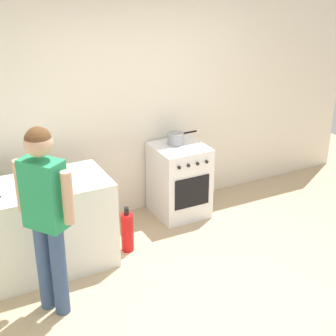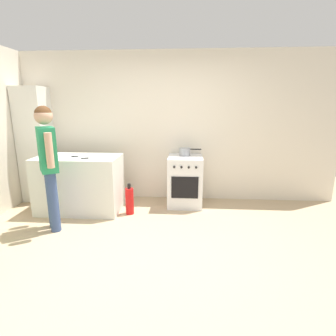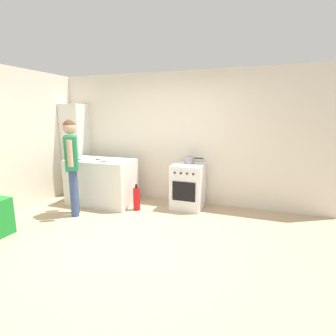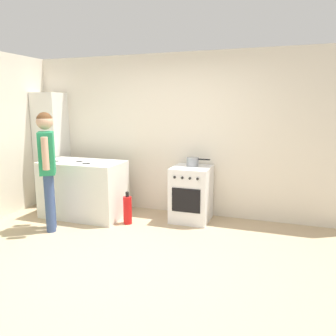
{
  "view_description": "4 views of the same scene",
  "coord_description": "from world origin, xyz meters",
  "px_view_note": "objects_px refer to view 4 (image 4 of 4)",
  "views": [
    {
      "loc": [
        -2.27,
        -3.19,
        2.95
      ],
      "look_at": [
        -0.25,
        0.7,
        1.04
      ],
      "focal_mm": 55.0,
      "sensor_mm": 36.0,
      "label": 1
    },
    {
      "loc": [
        0.36,
        -2.75,
        1.69
      ],
      "look_at": [
        0.11,
        0.84,
        0.83
      ],
      "focal_mm": 28.0,
      "sensor_mm": 36.0,
      "label": 2
    },
    {
      "loc": [
        1.63,
        -3.13,
        1.78
      ],
      "look_at": [
        0.2,
        0.84,
        0.91
      ],
      "focal_mm": 28.0,
      "sensor_mm": 36.0,
      "label": 3
    },
    {
      "loc": [
        1.62,
        -3.2,
        1.76
      ],
      "look_at": [
        0.21,
        0.86,
        0.95
      ],
      "focal_mm": 35.0,
      "sensor_mm": 36.0,
      "label": 4
    }
  ],
  "objects_px": {
    "person": "(47,161)",
    "fire_extinguisher": "(128,210)",
    "oven_left": "(191,194)",
    "knife_carving": "(84,162)",
    "larder_cabinet": "(52,149)",
    "knife_paring": "(84,163)",
    "knife_chef": "(61,161)",
    "pot": "(193,162)"
  },
  "relations": [
    {
      "from": "knife_carving",
      "to": "knife_paring",
      "type": "relative_size",
      "value": 1.6
    },
    {
      "from": "person",
      "to": "fire_extinguisher",
      "type": "relative_size",
      "value": 3.38
    },
    {
      "from": "pot",
      "to": "person",
      "type": "xyz_separation_m",
      "value": [
        -1.8,
        -1.14,
        0.1
      ]
    },
    {
      "from": "larder_cabinet",
      "to": "oven_left",
      "type": "bearing_deg",
      "value": -2.21
    },
    {
      "from": "knife_carving",
      "to": "larder_cabinet",
      "type": "bearing_deg",
      "value": 153.19
    },
    {
      "from": "person",
      "to": "fire_extinguisher",
      "type": "bearing_deg",
      "value": 31.77
    },
    {
      "from": "knife_paring",
      "to": "larder_cabinet",
      "type": "relative_size",
      "value": 0.1
    },
    {
      "from": "pot",
      "to": "larder_cabinet",
      "type": "height_order",
      "value": "larder_cabinet"
    },
    {
      "from": "oven_left",
      "to": "pot",
      "type": "xyz_separation_m",
      "value": [
        -0.01,
        0.08,
        0.49
      ]
    },
    {
      "from": "knife_carving",
      "to": "knife_paring",
      "type": "xyz_separation_m",
      "value": [
        0.08,
        -0.13,
        0.0
      ]
    },
    {
      "from": "person",
      "to": "knife_chef",
      "type": "bearing_deg",
      "value": 111.13
    },
    {
      "from": "oven_left",
      "to": "knife_chef",
      "type": "bearing_deg",
      "value": -167.19
    },
    {
      "from": "knife_chef",
      "to": "person",
      "type": "bearing_deg",
      "value": -68.87
    },
    {
      "from": "oven_left",
      "to": "fire_extinguisher",
      "type": "bearing_deg",
      "value": -151.22
    },
    {
      "from": "knife_chef",
      "to": "fire_extinguisher",
      "type": "distance_m",
      "value": 1.36
    },
    {
      "from": "knife_chef",
      "to": "knife_carving",
      "type": "relative_size",
      "value": 0.84
    },
    {
      "from": "person",
      "to": "larder_cabinet",
      "type": "distance_m",
      "value": 1.43
    },
    {
      "from": "oven_left",
      "to": "person",
      "type": "xyz_separation_m",
      "value": [
        -1.81,
        -1.06,
        0.59
      ]
    },
    {
      "from": "pot",
      "to": "knife_chef",
      "type": "xyz_separation_m",
      "value": [
        -2.03,
        -0.54,
        -0.01
      ]
    },
    {
      "from": "larder_cabinet",
      "to": "knife_carving",
      "type": "bearing_deg",
      "value": -26.81
    },
    {
      "from": "oven_left",
      "to": "knife_carving",
      "type": "bearing_deg",
      "value": -165.97
    },
    {
      "from": "knife_paring",
      "to": "person",
      "type": "xyz_separation_m",
      "value": [
        -0.26,
        -0.52,
        0.11
      ]
    },
    {
      "from": "oven_left",
      "to": "pot",
      "type": "relative_size",
      "value": 2.3
    },
    {
      "from": "pot",
      "to": "person",
      "type": "bearing_deg",
      "value": -147.71
    },
    {
      "from": "knife_carving",
      "to": "fire_extinguisher",
      "type": "xyz_separation_m",
      "value": [
        0.77,
        -0.07,
        -0.69
      ]
    },
    {
      "from": "oven_left",
      "to": "knife_chef",
      "type": "distance_m",
      "value": 2.15
    },
    {
      "from": "knife_chef",
      "to": "knife_carving",
      "type": "xyz_separation_m",
      "value": [
        0.4,
        0.05,
        -0.0
      ]
    },
    {
      "from": "pot",
      "to": "person",
      "type": "relative_size",
      "value": 0.22
    },
    {
      "from": "oven_left",
      "to": "fire_extinguisher",
      "type": "xyz_separation_m",
      "value": [
        -0.87,
        -0.48,
        -0.21
      ]
    },
    {
      "from": "pot",
      "to": "fire_extinguisher",
      "type": "distance_m",
      "value": 1.24
    },
    {
      "from": "oven_left",
      "to": "knife_paring",
      "type": "bearing_deg",
      "value": -160.88
    },
    {
      "from": "knife_paring",
      "to": "fire_extinguisher",
      "type": "height_order",
      "value": "knife_paring"
    },
    {
      "from": "fire_extinguisher",
      "to": "person",
      "type": "bearing_deg",
      "value": -148.23
    },
    {
      "from": "knife_carving",
      "to": "oven_left",
      "type": "bearing_deg",
      "value": 14.03
    },
    {
      "from": "oven_left",
      "to": "knife_paring",
      "type": "xyz_separation_m",
      "value": [
        -1.55,
        -0.54,
        0.48
      ]
    },
    {
      "from": "oven_left",
      "to": "larder_cabinet",
      "type": "distance_m",
      "value": 2.71
    },
    {
      "from": "knife_carving",
      "to": "larder_cabinet",
      "type": "relative_size",
      "value": 0.17
    },
    {
      "from": "fire_extinguisher",
      "to": "larder_cabinet",
      "type": "distance_m",
      "value": 2.03
    },
    {
      "from": "oven_left",
      "to": "fire_extinguisher",
      "type": "relative_size",
      "value": 1.7
    },
    {
      "from": "oven_left",
      "to": "larder_cabinet",
      "type": "relative_size",
      "value": 0.42
    },
    {
      "from": "knife_paring",
      "to": "oven_left",
      "type": "bearing_deg",
      "value": 19.12
    },
    {
      "from": "person",
      "to": "fire_extinguisher",
      "type": "height_order",
      "value": "person"
    }
  ]
}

